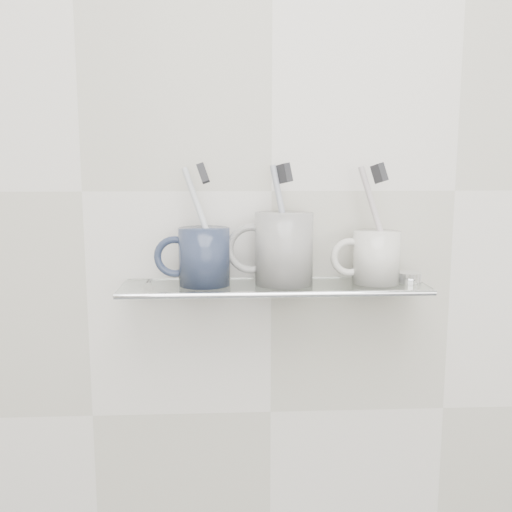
{
  "coord_description": "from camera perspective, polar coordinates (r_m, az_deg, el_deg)",
  "views": [
    {
      "loc": [
        -0.08,
        0.12,
        1.29
      ],
      "look_at": [
        -0.03,
        1.04,
        1.15
      ],
      "focal_mm": 40.0,
      "sensor_mm": 36.0,
      "label": 1
    }
  ],
  "objects": [
    {
      "name": "bracket_left",
      "position": [
        0.99,
        -10.6,
        -3.23
      ],
      "size": [
        0.02,
        0.03,
        0.02
      ],
      "primitive_type": "cylinder",
      "rotation": [
        1.57,
        0.0,
        0.0
      ],
      "color": "silver",
      "rests_on": "wall_back"
    },
    {
      "name": "bracket_right",
      "position": [
        1.02,
        13.4,
        -2.94
      ],
      "size": [
        0.02,
        0.03,
        0.02
      ],
      "primitive_type": "cylinder",
      "rotation": [
        1.57,
        0.0,
        0.0
      ],
      "color": "silver",
      "rests_on": "wall_back"
    },
    {
      "name": "bristles_left",
      "position": [
        0.92,
        -5.31,
        8.24
      ],
      "size": [
        0.02,
        0.03,
        0.04
      ],
      "primitive_type": "cube",
      "rotation": [
        -0.18,
        -0.33,
        0.04
      ],
      "color": "#29292C",
      "rests_on": "toothbrush_left"
    },
    {
      "name": "toothbrush_right",
      "position": [
        0.96,
        12.07,
        3.3
      ],
      "size": [
        0.07,
        0.03,
        0.18
      ],
      "primitive_type": "cylinder",
      "rotation": [
        -0.22,
        -0.23,
        0.43
      ],
      "color": "#BBA19F",
      "rests_on": "mug_right"
    },
    {
      "name": "mug_center",
      "position": [
        0.93,
        2.82,
        0.75
      ],
      "size": [
        0.1,
        0.1,
        0.12
      ],
      "primitive_type": "cylinder",
      "rotation": [
        0.0,
        0.0,
        -0.07
      ],
      "color": "silver",
      "rests_on": "shelf_glass"
    },
    {
      "name": "mug_right_handle",
      "position": [
        0.95,
        9.36,
        -0.12
      ],
      "size": [
        0.06,
        0.01,
        0.06
      ],
      "primitive_type": "torus",
      "rotation": [
        1.57,
        0.0,
        0.0
      ],
      "color": "silver",
      "rests_on": "mug_right"
    },
    {
      "name": "mug_right",
      "position": [
        0.96,
        11.95,
        -0.1
      ],
      "size": [
        0.1,
        0.1,
        0.09
      ],
      "primitive_type": "cylinder",
      "rotation": [
        0.0,
        0.0,
        -0.39
      ],
      "color": "silver",
      "rests_on": "shelf_glass"
    },
    {
      "name": "mug_left_handle",
      "position": [
        0.93,
        -8.12,
        -0.07
      ],
      "size": [
        0.07,
        0.01,
        0.07
      ],
      "primitive_type": "torus",
      "rotation": [
        1.57,
        0.0,
        0.0
      ],
      "color": "#1F283D",
      "rests_on": "mug_left"
    },
    {
      "name": "wall_back",
      "position": [
        0.98,
        1.57,
        6.51
      ],
      "size": [
        2.5,
        0.0,
        2.5
      ],
      "primitive_type": "plane",
      "rotation": [
        1.57,
        0.0,
        0.0
      ],
      "color": "silver",
      "rests_on": "ground"
    },
    {
      "name": "mug_left",
      "position": [
        0.93,
        -5.19,
        -0.05
      ],
      "size": [
        0.1,
        0.1,
        0.09
      ],
      "primitive_type": "cylinder",
      "rotation": [
        0.0,
        0.0,
        0.16
      ],
      "color": "#1F283D",
      "rests_on": "shelf_glass"
    },
    {
      "name": "shelf_rail",
      "position": [
        0.88,
        2.13,
        -3.86
      ],
      "size": [
        0.5,
        0.01,
        0.01
      ],
      "primitive_type": "cylinder",
      "rotation": [
        0.0,
        1.57,
        0.0
      ],
      "color": "silver",
      "rests_on": "shelf_glass"
    },
    {
      "name": "toothbrush_left",
      "position": [
        0.92,
        -5.24,
        3.27
      ],
      "size": [
        0.07,
        0.04,
        0.18
      ],
      "primitive_type": "cylinder",
      "rotation": [
        -0.18,
        -0.33,
        0.04
      ],
      "color": "silver",
      "rests_on": "mug_left"
    },
    {
      "name": "chrome_cap",
      "position": [
        0.99,
        15.07,
        -2.08
      ],
      "size": [
        0.04,
        0.04,
        0.02
      ],
      "primitive_type": "cylinder",
      "color": "silver",
      "rests_on": "shelf_glass"
    },
    {
      "name": "bristles_center",
      "position": [
        0.92,
        2.88,
        8.27
      ],
      "size": [
        0.03,
        0.03,
        0.03
      ],
      "primitive_type": "cube",
      "rotation": [
        -0.17,
        -0.13,
        0.54
      ],
      "color": "#29292C",
      "rests_on": "toothbrush_center"
    },
    {
      "name": "shelf_glass",
      "position": [
        0.94,
        1.82,
        -3.1
      ],
      "size": [
        0.5,
        0.12,
        0.01
      ],
      "primitive_type": "cube",
      "color": "silver",
      "rests_on": "wall_back"
    },
    {
      "name": "mug_center_handle",
      "position": [
        0.93,
        -0.47,
        0.73
      ],
      "size": [
        0.08,
        0.01,
        0.08
      ],
      "primitive_type": "torus",
      "rotation": [
        1.57,
        0.0,
        0.0
      ],
      "color": "silver",
      "rests_on": "mug_center"
    },
    {
      "name": "toothbrush_center",
      "position": [
        0.93,
        2.84,
        3.33
      ],
      "size": [
        0.05,
        0.03,
        0.19
      ],
      "primitive_type": "cylinder",
      "rotation": [
        -0.17,
        -0.13,
        0.54
      ],
      "color": "#9298A8",
      "rests_on": "mug_center"
    },
    {
      "name": "bristles_right",
      "position": [
        0.95,
        12.23,
        8.1
      ],
      "size": [
        0.03,
        0.03,
        0.04
      ],
      "primitive_type": "cube",
      "rotation": [
        -0.22,
        -0.23,
        0.43
      ],
      "color": "#29292C",
      "rests_on": "toothbrush_right"
    }
  ]
}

